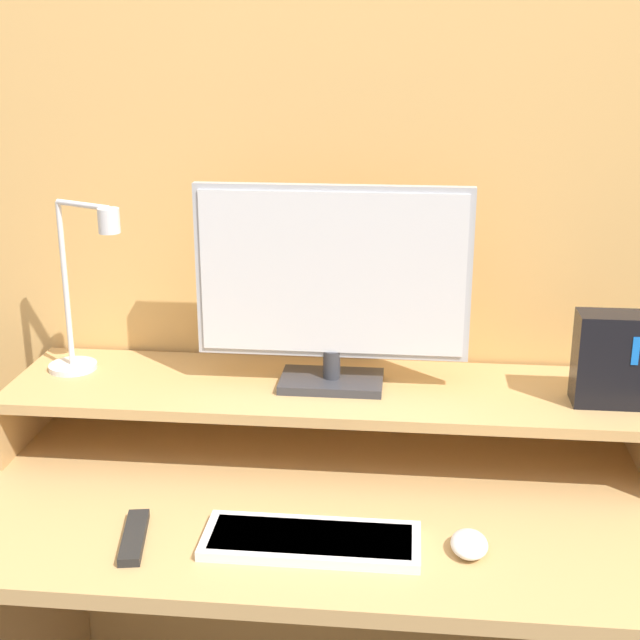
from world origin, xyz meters
TOP-DOWN VIEW (x-y plane):
  - wall_back at (0.00, 0.76)m, footprint 6.00×0.05m
  - desk at (0.00, 0.36)m, footprint 1.32×0.72m
  - monitor_shelf at (0.00, 0.55)m, footprint 1.32×0.33m
  - monitor at (0.01, 0.56)m, footprint 0.56×0.13m
  - desk_lamp at (-0.51, 0.57)m, footprint 0.20×0.13m
  - router_dock at (0.56, 0.52)m, footprint 0.14×0.08m
  - keyboard at (0.01, 0.18)m, footprint 0.38×0.14m
  - mouse at (0.28, 0.19)m, footprint 0.06×0.09m
  - remote_control at (-0.30, 0.16)m, footprint 0.07×0.17m

SIDE VIEW (x-z plane):
  - desk at x=0.00m, z-range 0.16..0.91m
  - remote_control at x=-0.30m, z-range 0.74..0.76m
  - keyboard at x=0.01m, z-range 0.74..0.76m
  - mouse at x=0.28m, z-range 0.74..0.78m
  - monitor_shelf at x=0.00m, z-range 0.80..0.94m
  - router_dock at x=0.56m, z-range 0.89..1.08m
  - desk_lamp at x=-0.51m, z-range 0.88..1.25m
  - monitor at x=0.01m, z-range 0.90..1.32m
  - wall_back at x=0.00m, z-range 0.00..2.50m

